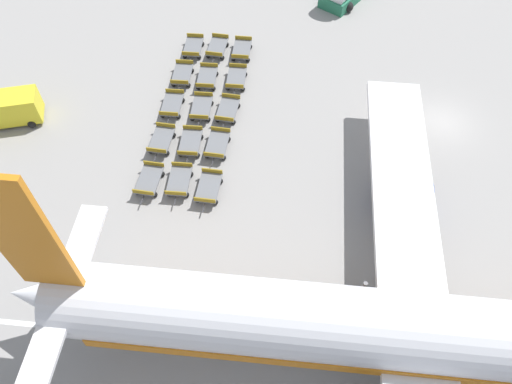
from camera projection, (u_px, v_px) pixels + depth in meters
The scene contains 19 objects.
ground_plane at pixel (443, 121), 36.80m from camera, with size 500.00×500.00×0.00m, color gray.
airplane at pixel (440, 335), 23.93m from camera, with size 37.08×43.49×13.34m.
service_van at pixel (7, 108), 35.85m from camera, with size 3.33×5.02×2.29m.
baggage_dolly_row_near_col_a at pixel (193, 47), 41.18m from camera, with size 3.21×1.61×0.92m.
baggage_dolly_row_near_col_b at pixel (182, 75), 39.18m from camera, with size 3.22×1.61×0.92m.
baggage_dolly_row_near_col_c at pixel (172, 105), 37.16m from camera, with size 3.21×1.59×0.92m.
baggage_dolly_row_near_col_d at pixel (162, 140), 35.07m from camera, with size 3.22×1.63×0.92m.
baggage_dolly_row_near_col_e at pixel (149, 180), 32.96m from camera, with size 3.22×1.64×0.92m.
baggage_dolly_row_mid_a_col_a at pixel (217, 47), 41.17m from camera, with size 3.23×1.65×0.92m.
baggage_dolly_row_mid_a_col_b at pixel (207, 78), 38.95m from camera, with size 3.21×1.61×0.92m.
baggage_dolly_row_mid_a_col_c at pixel (202, 108), 36.98m from camera, with size 3.22×1.61×0.92m.
baggage_dolly_row_mid_a_col_d at pixel (191, 143), 34.93m from camera, with size 3.22×1.62×0.92m.
baggage_dolly_row_mid_a_col_e at pixel (179, 181), 32.92m from camera, with size 3.21×1.60×0.92m.
baggage_dolly_row_mid_b_col_a at pixel (242, 50), 40.97m from camera, with size 3.20×1.57×0.92m.
baggage_dolly_row_mid_b_col_b at pixel (236, 78), 38.91m from camera, with size 3.21×1.59×0.92m.
baggage_dolly_row_mid_b_col_c at pixel (228, 110), 36.85m from camera, with size 3.23×1.66×0.92m.
baggage_dolly_row_mid_b_col_d at pixel (217, 145), 34.83m from camera, with size 3.22×1.62×0.92m.
baggage_dolly_row_mid_b_col_e at pixel (209, 188), 32.59m from camera, with size 3.21×1.60×0.92m.
stand_guidance_stripe at pixel (249, 346), 26.86m from camera, with size 0.98×39.93×0.01m.
Camera 1 is at (27.42, -10.66, 26.58)m, focal length 35.00 mm.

